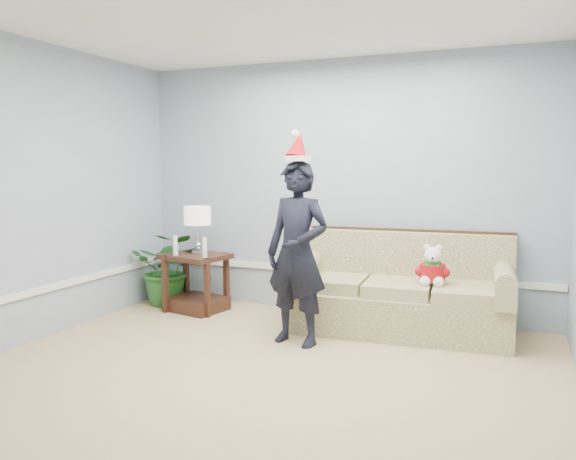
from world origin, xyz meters
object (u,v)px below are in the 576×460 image
at_px(table_lamp, 197,218).
at_px(houseplant, 168,268).
at_px(sofa, 401,296).
at_px(side_table, 196,288).
at_px(man, 297,253).
at_px(teddy_bear, 432,270).

height_order(table_lamp, houseplant, table_lamp).
relative_size(sofa, side_table, 2.79).
bearing_deg(sofa, table_lamp, 178.14).
bearing_deg(sofa, man, -139.26).
xyz_separation_m(sofa, houseplant, (-2.67, 0.03, 0.08)).
distance_m(sofa, table_lamp, 2.32).
distance_m(sofa, man, 1.18).
distance_m(side_table, table_lamp, 0.78).
bearing_deg(teddy_bear, sofa, 151.27).
height_order(sofa, table_lamp, table_lamp).
height_order(side_table, table_lamp, table_lamp).
bearing_deg(sofa, side_table, 178.94).
bearing_deg(man, teddy_bear, 39.56).
relative_size(table_lamp, houseplant, 0.62).
relative_size(side_table, table_lamp, 1.44).
distance_m(side_table, man, 1.69).
distance_m(houseplant, man, 2.09).
distance_m(side_table, teddy_bear, 2.56).
height_order(sofa, side_table, sofa).
relative_size(table_lamp, teddy_bear, 1.38).
bearing_deg(table_lamp, side_table, -109.89).
height_order(side_table, man, man).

